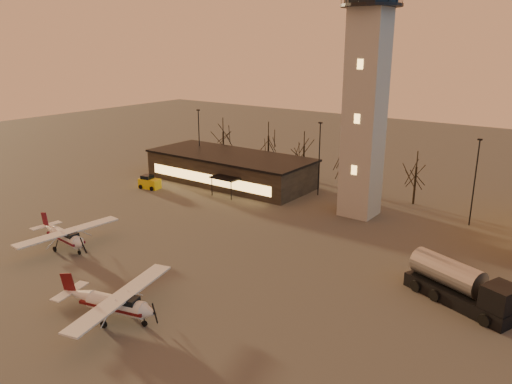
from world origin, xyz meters
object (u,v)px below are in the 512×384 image
(fuel_truck, at_px, (459,288))
(service_cart, at_px, (149,183))
(control_tower, at_px, (367,79))
(cessna_front, at_px, (119,308))
(terminal, at_px, (230,168))
(cessna_rear, at_px, (67,240))

(fuel_truck, distance_m, service_cart, 46.00)
(control_tower, relative_size, cessna_front, 2.86)
(terminal, xyz_separation_m, service_cart, (-7.36, -9.48, -1.43))
(control_tower, relative_size, fuel_truck, 3.45)
(control_tower, height_order, cessna_front, control_tower)
(control_tower, relative_size, terminal, 1.28)
(fuel_truck, bearing_deg, cessna_rear, -139.51)
(terminal, distance_m, service_cart, 12.09)
(cessna_front, height_order, cessna_rear, cessna_front)
(fuel_truck, relative_size, service_cart, 2.92)
(cessna_rear, relative_size, fuel_truck, 1.16)
(control_tower, bearing_deg, terminal, 174.85)
(terminal, height_order, service_cart, terminal)
(cessna_rear, xyz_separation_m, service_cart, (-10.11, 20.13, -0.30))
(control_tower, distance_m, cessna_rear, 36.98)
(cessna_front, relative_size, fuel_truck, 1.21)
(cessna_front, bearing_deg, fuel_truck, 27.67)
(cessna_front, xyz_separation_m, fuel_truck, (19.98, 18.02, 0.26))
(cessna_rear, bearing_deg, terminal, 100.18)
(control_tower, xyz_separation_m, cessna_rear, (-19.24, -27.63, -15.29))
(service_cart, bearing_deg, cessna_rear, -72.43)
(terminal, xyz_separation_m, cessna_rear, (2.75, -29.61, -1.13))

